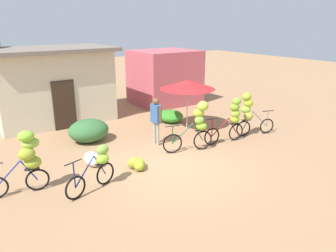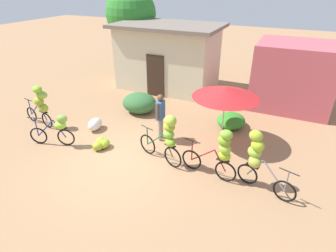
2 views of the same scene
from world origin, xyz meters
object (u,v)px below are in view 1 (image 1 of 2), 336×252
object	(u,v)px
bicycle_rightmost	(249,111)
banana_pile_on_ground	(137,164)
market_umbrella	(188,85)
bicycle_leftmost	(27,156)
bicycle_near_pile	(98,165)
bicycle_by_shop	(232,117)
bicycle_center_loaded	(197,123)
shop_pink	(165,77)
produce_sack	(92,159)
person_vendor	(156,117)
building_low	(52,85)

from	to	relation	value
bicycle_rightmost	banana_pile_on_ground	bearing A→B (deg)	-178.31
market_umbrella	bicycle_leftmost	xyz separation A→B (m)	(-6.50, -1.76, -0.85)
bicycle_near_pile	bicycle_by_shop	xyz separation A→B (m)	(5.41, 0.51, 0.26)
bicycle_center_loaded	bicycle_rightmost	size ratio (longest dim) A/B	1.02
shop_pink	market_umbrella	bearing A→B (deg)	-113.45
bicycle_by_shop	produce_sack	distance (m)	5.14
bicycle_rightmost	produce_sack	world-z (taller)	bicycle_rightmost
bicycle_rightmost	person_vendor	xyz separation A→B (m)	(-3.43, 1.21, 0.08)
bicycle_rightmost	banana_pile_on_ground	size ratio (longest dim) A/B	2.39
building_low	banana_pile_on_ground	xyz separation A→B (m)	(0.48, -6.40, -1.45)
bicycle_by_shop	person_vendor	bearing A→B (deg)	152.05
building_low	bicycle_near_pile	distance (m)	6.97
bicycle_by_shop	person_vendor	world-z (taller)	person_vendor
market_umbrella	produce_sack	world-z (taller)	market_umbrella
produce_sack	bicycle_leftmost	bearing A→B (deg)	-162.66
market_umbrella	bicycle_rightmost	distance (m)	2.59
shop_pink	produce_sack	distance (m)	8.56
bicycle_leftmost	bicycle_rightmost	bearing A→B (deg)	-1.50
building_low	shop_pink	world-z (taller)	building_low
banana_pile_on_ground	bicycle_rightmost	bearing A→B (deg)	1.69
bicycle_leftmost	shop_pink	bearing A→B (deg)	36.08
shop_pink	bicycle_leftmost	distance (m)	10.39
building_low	market_umbrella	size ratio (longest dim) A/B	2.36
shop_pink	market_umbrella	world-z (taller)	shop_pink
bicycle_center_loaded	bicycle_by_shop	distance (m)	1.62
bicycle_near_pile	person_vendor	world-z (taller)	person_vendor
bicycle_center_loaded	person_vendor	world-z (taller)	bicycle_center_loaded
bicycle_leftmost	building_low	bearing A→B (deg)	67.79
shop_pink	bicycle_center_loaded	world-z (taller)	shop_pink
market_umbrella	bicycle_near_pile	world-z (taller)	market_umbrella
market_umbrella	banana_pile_on_ground	distance (m)	4.47
person_vendor	building_low	bearing A→B (deg)	112.06
bicycle_leftmost	bicycle_rightmost	world-z (taller)	bicycle_rightmost
produce_sack	person_vendor	size ratio (longest dim) A/B	0.41
bicycle_center_loaded	bicycle_rightmost	bearing A→B (deg)	1.02
building_low	banana_pile_on_ground	distance (m)	6.58
bicycle_by_shop	bicycle_rightmost	xyz separation A→B (m)	(1.00, 0.09, 0.04)
shop_pink	bicycle_near_pile	bearing A→B (deg)	-134.77
shop_pink	bicycle_by_shop	bearing A→B (deg)	-102.69
banana_pile_on_ground	produce_sack	xyz separation A→B (m)	(-1.01, 0.96, 0.06)
bicycle_leftmost	person_vendor	distance (m)	4.62
produce_sack	bicycle_center_loaded	bearing A→B (deg)	-14.19
banana_pile_on_ground	produce_sack	size ratio (longest dim) A/B	1.01
bicycle_leftmost	banana_pile_on_ground	bearing A→B (deg)	-6.89
market_umbrella	person_vendor	world-z (taller)	market_umbrella
bicycle_leftmost	bicycle_by_shop	distance (m)	6.95
person_vendor	bicycle_rightmost	bearing A→B (deg)	-19.38
building_low	shop_pink	bearing A→B (deg)	0.67
bicycle_by_shop	person_vendor	size ratio (longest dim) A/B	1.00
building_low	produce_sack	world-z (taller)	building_low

